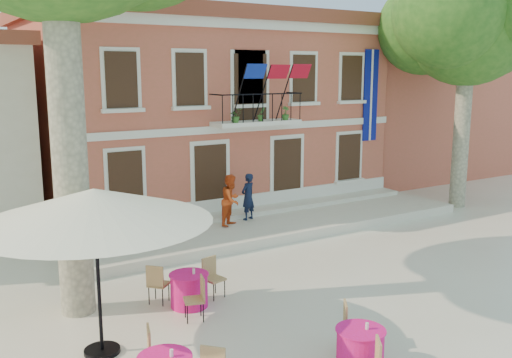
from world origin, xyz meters
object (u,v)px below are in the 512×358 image
object	(u,v)px
plane_tree_east	(469,22)
patio_umbrella	(94,206)
pedestrian_orange	(231,200)
cafe_table_3	(189,288)
cafe_table_1	(360,348)
pedestrian_navy	(248,197)

from	to	relation	value
plane_tree_east	patio_umbrella	world-z (taller)	plane_tree_east
plane_tree_east	pedestrian_orange	bearing A→B (deg)	172.46
cafe_table_3	patio_umbrella	bearing A→B (deg)	-154.65
plane_tree_east	pedestrian_orange	xyz separation A→B (m)	(-9.52, 1.26, -5.90)
cafe_table_1	cafe_table_3	xyz separation A→B (m)	(-1.40, 4.15, 0.01)
plane_tree_east	patio_umbrella	distance (m)	16.69
plane_tree_east	pedestrian_navy	distance (m)	10.65
cafe_table_3	plane_tree_east	bearing A→B (deg)	14.21
pedestrian_orange	cafe_table_1	distance (m)	9.08
pedestrian_orange	cafe_table_3	size ratio (longest dim) A/B	0.92
plane_tree_east	pedestrian_navy	world-z (taller)	plane_tree_east
plane_tree_east	patio_umbrella	bearing A→B (deg)	-164.01
patio_umbrella	pedestrian_orange	bearing A→B (deg)	43.50
pedestrian_navy	cafe_table_3	size ratio (longest dim) A/B	0.87
plane_tree_east	patio_umbrella	xyz separation A→B (m)	(-15.54, -4.45, -4.18)
pedestrian_navy	patio_umbrella	bearing A→B (deg)	20.93
cafe_table_3	pedestrian_orange	bearing A→B (deg)	51.38
pedestrian_orange	cafe_table_1	bearing A→B (deg)	-137.94
pedestrian_orange	cafe_table_3	xyz separation A→B (m)	(-3.68, -4.60, -0.71)
patio_umbrella	cafe_table_3	xyz separation A→B (m)	(2.34, 1.11, -2.44)
patio_umbrella	cafe_table_3	size ratio (longest dim) A/B	2.35
plane_tree_east	pedestrian_navy	size ratio (longest dim) A/B	6.02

